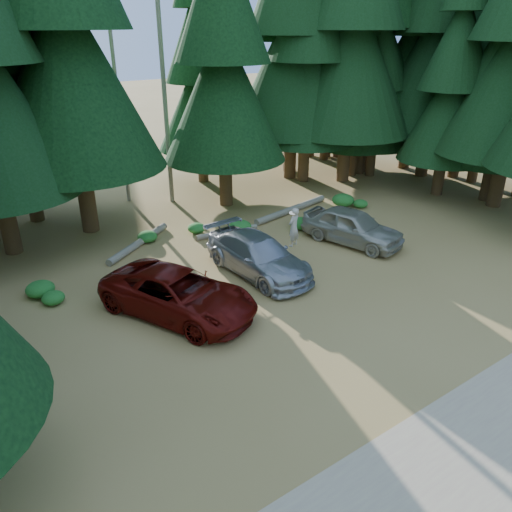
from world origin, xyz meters
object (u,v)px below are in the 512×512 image
at_px(silver_minivan_right, 352,226).
at_px(log_left, 139,243).
at_px(silver_minivan_center, 258,255).
at_px(log_right, 292,210).
at_px(frisbee_player, 294,227).
at_px(log_mid, 227,232).
at_px(red_pickup, 179,294).

distance_m(silver_minivan_right, log_left, 9.79).
relative_size(silver_minivan_center, log_right, 0.98).
bearing_deg(log_left, frisbee_player, -79.86).
bearing_deg(log_right, silver_minivan_center, -150.35).
distance_m(silver_minivan_right, log_right, 4.82).
bearing_deg(silver_minivan_center, log_mid, 71.84).
height_order(silver_minivan_right, frisbee_player, frisbee_player).
xyz_separation_m(silver_minivan_center, log_mid, (1.12, 4.16, -0.64)).
height_order(red_pickup, log_right, red_pickup).
distance_m(log_left, log_right, 8.53).
distance_m(silver_minivan_right, frisbee_player, 3.37).
height_order(frisbee_player, log_mid, frisbee_player).
bearing_deg(frisbee_player, silver_minivan_right, 158.52).
bearing_deg(silver_minivan_right, red_pickup, 171.67).
height_order(silver_minivan_center, frisbee_player, frisbee_player).
xyz_separation_m(silver_minivan_center, log_left, (-2.91, 5.29, -0.61)).
bearing_deg(frisbee_player, red_pickup, -5.95).
bearing_deg(silver_minivan_right, silver_minivan_center, 165.55).
bearing_deg(log_left, log_mid, -49.83).
xyz_separation_m(silver_minivan_right, log_left, (-8.22, 5.27, -0.65)).
height_order(silver_minivan_right, log_right, silver_minivan_right).
xyz_separation_m(frisbee_player, log_right, (3.59, 4.55, -1.28)).
bearing_deg(log_left, log_right, -37.48).
relative_size(red_pickup, frisbee_player, 3.36).
distance_m(red_pickup, silver_minivan_right, 9.45).
relative_size(red_pickup, silver_minivan_right, 1.20).
xyz_separation_m(red_pickup, log_left, (1.17, 6.32, -0.63)).
bearing_deg(log_mid, silver_minivan_center, -98.39).
bearing_deg(red_pickup, log_left, 55.75).
distance_m(log_mid, log_right, 4.52).
bearing_deg(silver_minivan_center, log_right, 37.52).
relative_size(frisbee_player, log_right, 0.31).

